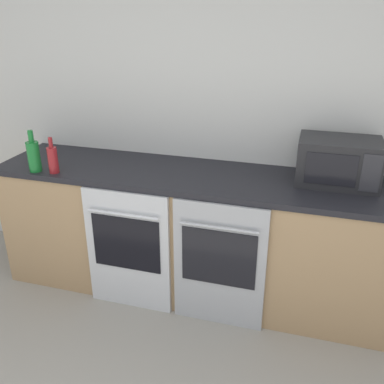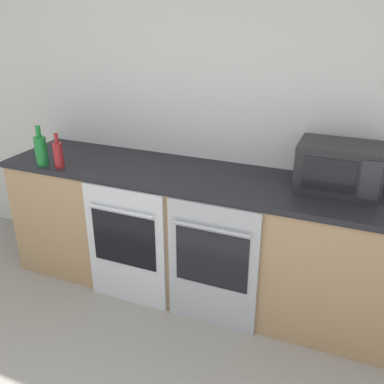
% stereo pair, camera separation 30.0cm
% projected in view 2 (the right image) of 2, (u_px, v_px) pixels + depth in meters
% --- Properties ---
extents(wall_back, '(10.00, 0.06, 2.60)m').
position_uv_depth(wall_back, '(216.00, 111.00, 3.09)').
color(wall_back, silver).
rests_on(wall_back, ground_plane).
extents(counter_back, '(2.89, 0.67, 0.94)m').
position_uv_depth(counter_back, '(197.00, 234.00, 3.12)').
color(counter_back, tan).
rests_on(counter_back, ground_plane).
extents(oven_left, '(0.61, 0.06, 0.90)m').
position_uv_depth(oven_left, '(126.00, 247.00, 2.98)').
color(oven_left, silver).
rests_on(oven_left, ground_plane).
extents(oven_right, '(0.61, 0.06, 0.90)m').
position_uv_depth(oven_right, '(212.00, 267.00, 2.76)').
color(oven_right, '#A8AAAF').
rests_on(oven_right, ground_plane).
extents(microwave, '(0.51, 0.34, 0.30)m').
position_uv_depth(microwave, '(340.00, 167.00, 2.64)').
color(microwave, '#232326').
rests_on(microwave, counter_back).
extents(bottle_red, '(0.07, 0.07, 0.25)m').
position_uv_depth(bottle_red, '(58.00, 154.00, 3.02)').
color(bottle_red, maroon).
rests_on(bottle_red, counter_back).
extents(bottle_green, '(0.09, 0.09, 0.29)m').
position_uv_depth(bottle_green, '(41.00, 150.00, 3.05)').
color(bottle_green, '#19722D').
rests_on(bottle_green, counter_back).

